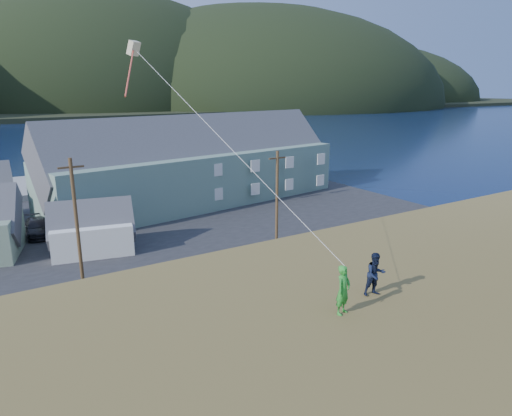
# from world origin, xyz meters

# --- Properties ---
(ground) EXTENTS (900.00, 900.00, 0.00)m
(ground) POSITION_xyz_m (0.00, 0.00, 0.00)
(ground) COLOR #0A1638
(ground) RESTS_ON ground
(grass_strip) EXTENTS (110.00, 8.00, 0.10)m
(grass_strip) POSITION_xyz_m (0.00, -2.00, 0.05)
(grass_strip) COLOR #4C3D19
(grass_strip) RESTS_ON ground
(waterfront_lot) EXTENTS (72.00, 36.00, 0.12)m
(waterfront_lot) POSITION_xyz_m (0.00, 17.00, 0.06)
(waterfront_lot) COLOR #28282B
(waterfront_lot) RESTS_ON ground
(wharf) EXTENTS (26.00, 14.00, 0.90)m
(wharf) POSITION_xyz_m (-6.00, 40.00, 0.45)
(wharf) COLOR gray
(wharf) RESTS_ON ground
(far_hills) EXTENTS (760.00, 265.00, 143.00)m
(far_hills) POSITION_xyz_m (35.59, 279.38, 2.00)
(far_hills) COLOR black
(far_hills) RESTS_ON ground
(lodge) EXTENTS (37.99, 15.51, 12.98)m
(lodge) POSITION_xyz_m (13.68, 21.54, 4.98)
(lodge) COLOR slate
(lodge) RESTS_ON waterfront_lot
(shed_white) EXTENTS (7.79, 5.95, 5.57)m
(shed_white) POSITION_xyz_m (-1.61, 10.26, 2.16)
(shed_white) COLOR white
(shed_white) RESTS_ON waterfront_lot
(utility_poles) EXTENTS (32.55, 0.24, 9.54)m
(utility_poles) POSITION_xyz_m (-4.44, 1.50, 4.67)
(utility_poles) COLOR #47331E
(utility_poles) RESTS_ON waterfront_lot
(kite_flyer_green) EXTENTS (0.67, 0.54, 1.58)m
(kite_flyer_green) POSITION_xyz_m (-0.27, -19.49, 7.99)
(kite_flyer_green) COLOR green
(kite_flyer_green) RESTS_ON hillside
(kite_flyer_navy) EXTENTS (0.84, 0.72, 1.50)m
(kite_flyer_navy) POSITION_xyz_m (1.53, -19.09, 7.95)
(kite_flyer_navy) COLOR #121A32
(kite_flyer_navy) RESTS_ON hillside
(kite_rig) EXTENTS (2.19, 4.94, 11.85)m
(kite_rig) POSITION_xyz_m (-3.42, -10.60, 15.21)
(kite_rig) COLOR beige
(kite_rig) RESTS_ON ground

